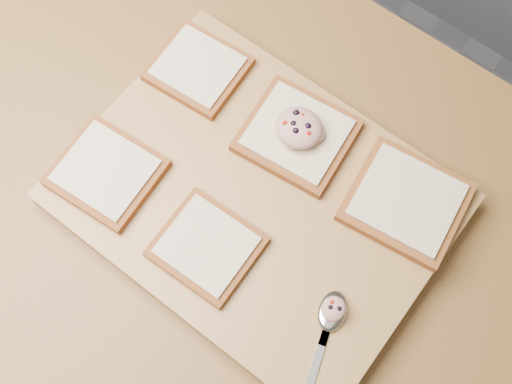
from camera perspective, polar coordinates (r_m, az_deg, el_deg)
ground at (r=1.70m, az=-4.01°, el=-10.46°), size 4.00×4.00×0.00m
island_counter at (r=1.25m, az=-5.38°, el=-6.86°), size 2.00×0.80×0.90m
cutting_board at (r=0.80m, az=0.00°, el=-0.70°), size 0.44×0.34×0.04m
bread_far_left at (r=0.85m, az=-5.17°, el=10.88°), size 0.12×0.11×0.02m
bread_far_center at (r=0.80m, az=3.67°, el=5.10°), size 0.14×0.13×0.02m
bread_far_right at (r=0.79m, az=13.20°, el=-0.84°), size 0.15×0.14×0.02m
bread_near_left at (r=0.80m, az=-13.17°, el=1.73°), size 0.13×0.12×0.02m
bread_near_center at (r=0.75m, az=-4.39°, el=-4.84°), size 0.11×0.11×0.02m
tuna_salad_dollop at (r=0.78m, az=3.82°, el=5.71°), size 0.06×0.06×0.03m
spoon at (r=0.74m, az=6.53°, el=-11.33°), size 0.07×0.16×0.01m
spoon_salad at (r=0.73m, az=6.92°, el=-10.28°), size 0.03×0.03×0.02m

